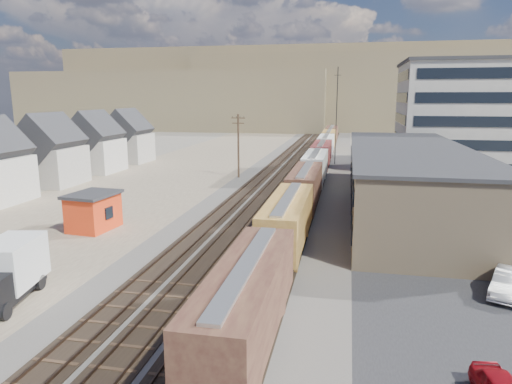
% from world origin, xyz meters
% --- Properties ---
extents(ground, '(300.00, 300.00, 0.00)m').
position_xyz_m(ground, '(0.00, 0.00, 0.00)').
color(ground, '#6B6356').
rests_on(ground, ground).
extents(ballast_bed, '(18.00, 200.00, 0.06)m').
position_xyz_m(ballast_bed, '(0.00, 50.00, 0.03)').
color(ballast_bed, '#4C4742').
rests_on(ballast_bed, ground).
extents(dirt_yard, '(24.00, 180.00, 0.03)m').
position_xyz_m(dirt_yard, '(-20.00, 40.00, 0.01)').
color(dirt_yard, '#715E4E').
rests_on(dirt_yard, ground).
extents(asphalt_lot, '(26.00, 120.00, 0.04)m').
position_xyz_m(asphalt_lot, '(22.00, 35.00, 0.02)').
color(asphalt_lot, '#232326').
rests_on(asphalt_lot, ground).
extents(rail_tracks, '(11.40, 200.00, 0.24)m').
position_xyz_m(rail_tracks, '(-0.55, 50.00, 0.11)').
color(rail_tracks, black).
rests_on(rail_tracks, ground).
extents(freight_train, '(3.00, 119.74, 4.46)m').
position_xyz_m(freight_train, '(3.80, 46.10, 2.79)').
color(freight_train, black).
rests_on(freight_train, ground).
extents(warehouse, '(12.40, 40.40, 7.25)m').
position_xyz_m(warehouse, '(14.98, 25.00, 3.65)').
color(warehouse, tan).
rests_on(warehouse, ground).
extents(office_tower, '(22.60, 18.60, 18.45)m').
position_xyz_m(office_tower, '(27.95, 54.95, 9.26)').
color(office_tower, '#9E998E').
rests_on(office_tower, ground).
extents(utility_pole_north, '(2.20, 0.32, 10.00)m').
position_xyz_m(utility_pole_north, '(-8.50, 42.00, 5.30)').
color(utility_pole_north, '#382619').
rests_on(utility_pole_north, ground).
extents(radio_mast, '(1.20, 0.16, 18.00)m').
position_xyz_m(radio_mast, '(6.00, 60.00, 9.12)').
color(radio_mast, black).
rests_on(radio_mast, ground).
extents(townhouse_row, '(8.15, 68.16, 10.47)m').
position_xyz_m(townhouse_row, '(-34.00, 25.00, 4.34)').
color(townhouse_row, '#B7B2A8').
rests_on(townhouse_row, ground).
extents(hills_north, '(265.00, 80.00, 32.00)m').
position_xyz_m(hills_north, '(0.17, 167.92, 14.10)').
color(hills_north, brown).
rests_on(hills_north, ground).
extents(box_truck, '(3.82, 7.30, 3.70)m').
position_xyz_m(box_truck, '(-12.22, -4.33, 1.88)').
color(box_truck, silver).
rests_on(box_truck, ground).
extents(maintenance_shed, '(4.32, 5.33, 3.64)m').
position_xyz_m(maintenance_shed, '(-15.41, 11.15, 1.86)').
color(maintenance_shed, red).
rests_on(maintenance_shed, ground).
extents(parked_car_white, '(3.69, 5.29, 1.65)m').
position_xyz_m(parked_car_white, '(18.95, 2.84, 0.83)').
color(parked_car_white, silver).
rests_on(parked_car_white, ground).
extents(parked_car_blue, '(5.10, 6.07, 1.54)m').
position_xyz_m(parked_car_blue, '(24.27, 41.54, 0.77)').
color(parked_car_blue, navy).
rests_on(parked_car_blue, ground).
extents(parked_car_far, '(2.66, 4.63, 1.48)m').
position_xyz_m(parked_car_far, '(26.50, 54.67, 0.74)').
color(parked_car_far, silver).
rests_on(parked_car_far, ground).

